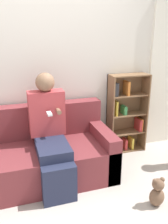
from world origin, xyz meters
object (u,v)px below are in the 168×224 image
(couch, at_px, (26,157))
(bookshelf, at_px, (126,113))
(adult_seated, at_px, (50,130))
(teddy_bear, at_px, (157,193))

(couch, bearing_deg, bookshelf, 12.57)
(adult_seated, bearing_deg, couch, 159.11)
(couch, bearing_deg, adult_seated, -20.89)
(couch, relative_size, teddy_bear, 6.35)
(couch, xyz_separation_m, teddy_bear, (1.22, -0.90, -0.14))
(couch, height_order, bookshelf, bookshelf)
(couch, xyz_separation_m, adult_seated, (0.29, -0.11, 0.37))
(couch, distance_m, bookshelf, 1.55)
(adult_seated, xyz_separation_m, teddy_bear, (0.93, -0.79, -0.50))
(couch, relative_size, adult_seated, 1.62)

